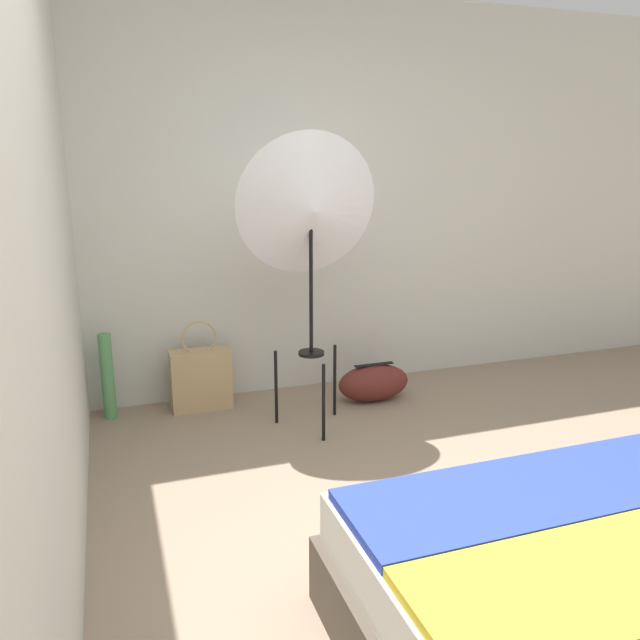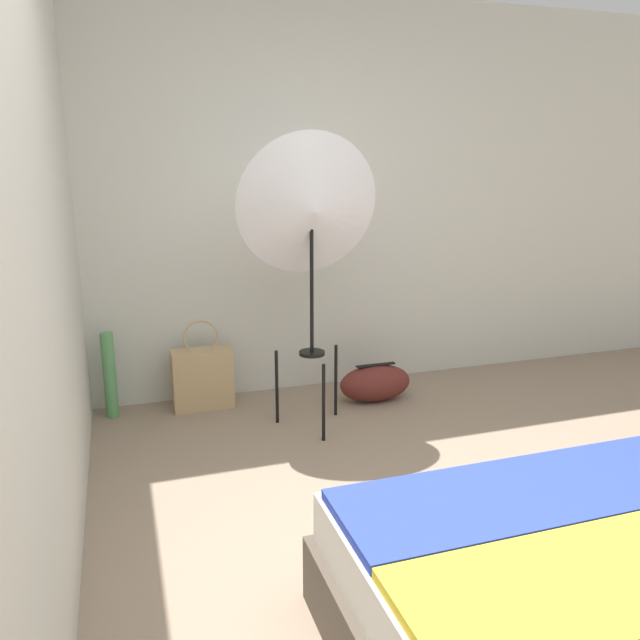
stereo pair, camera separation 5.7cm
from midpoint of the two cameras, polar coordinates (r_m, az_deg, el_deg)
The scene contains 7 objects.
ground_plane at distance 2.43m, azimuth 14.01°, elevation -26.02°, with size 14.00×14.00×0.00m, color gray.
wall_back at distance 4.19m, azimuth -4.11°, elevation 10.80°, with size 8.00×0.05×2.60m.
wall_side_left at distance 2.54m, azimuth -24.35°, elevation 7.24°, with size 0.05×8.00×2.60m.
photo_umbrella at distance 3.51m, azimuth -1.32°, elevation 9.99°, with size 0.83×0.40×1.72m.
tote_bag at distance 4.09m, azimuth -11.22°, elevation -5.29°, with size 0.38×0.16×0.59m.
duffel_bag at distance 4.19m, azimuth 4.53°, elevation -5.73°, with size 0.49×0.25×0.25m.
paper_roll at distance 4.07m, azimuth -19.24°, elevation -4.90°, with size 0.08×0.08×0.54m.
Camera 1 is at (-1.11, -1.51, 1.56)m, focal length 35.00 mm.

